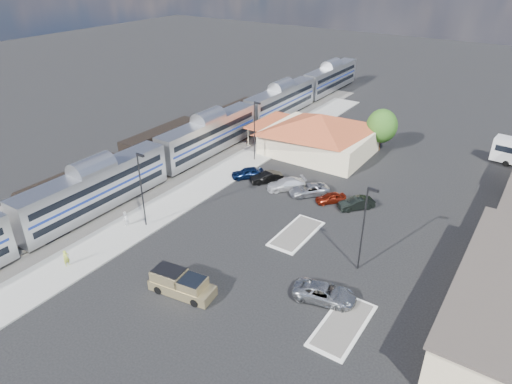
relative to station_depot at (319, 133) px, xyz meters
The scene contains 22 objects.
ground 24.63m from the station_depot, 79.24° to the right, with size 280.00×280.00×0.00m, color black.
railbed 23.14m from the station_depot, 135.78° to the right, with size 16.00×100.00×0.12m, color #4C4944.
platform 19.71m from the station_depot, 112.45° to the right, with size 5.50×92.00×0.18m, color gray.
passenger_train 16.62m from the station_depot, 143.95° to the right, with size 3.00×104.00×5.55m.
freight_cars 23.96m from the station_depot, 144.31° to the right, with size 2.80×46.00×4.00m.
station_depot is the anchor object (origin of this frame).
traffic_island_south 23.80m from the station_depot, 68.74° to the right, with size 3.30×7.50×0.21m.
traffic_island_north 37.12m from the station_depot, 59.88° to the right, with size 3.30×7.50×0.21m.
lamp_plat_s 30.74m from the station_depot, 101.94° to the right, with size 1.08×0.25×9.00m.
lamp_plat_n 10.45m from the station_depot, 128.41° to the right, with size 1.08×0.25×9.00m.
lamp_lot 29.30m from the station_depot, 55.24° to the right, with size 1.08×0.25×9.00m.
tree_depot 9.69m from the station_depot, 38.43° to the left, with size 4.71×4.71×6.63m.
pickup_truck 36.67m from the station_depot, 82.61° to the right, with size 6.34×3.02×2.10m.
suv 33.99m from the station_depot, 62.15° to the right, with size 2.59×5.62×1.56m, color #9B9FA3.
person_a 40.39m from the station_depot, 100.49° to the right, with size 0.64×0.42×1.75m, color #A8B739.
person_b 32.47m from the station_depot, 104.71° to the right, with size 0.86×0.67×1.77m, color white.
parked_car_a 14.15m from the station_depot, 106.40° to the right, with size 1.78×4.43×1.51m, color #0D1D42.
parked_car_b 13.35m from the station_depot, 94.63° to the right, with size 1.53×4.39×1.45m, color black.
parked_car_c 13.77m from the station_depot, 80.92° to the right, with size 2.08×5.12×1.49m, color white.
parked_car_d 14.34m from the station_depot, 67.80° to the right, with size 2.36×5.12×1.42m, color #9C9EA4.
parked_car_e 16.07m from the station_depot, 57.46° to the right, with size 1.53×3.80×1.29m, color maroon.
parked_car_f 17.74m from the station_depot, 48.10° to the right, with size 1.54×4.43×1.46m, color black.
Camera 1 is at (23.71, -35.55, 27.65)m, focal length 32.00 mm.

